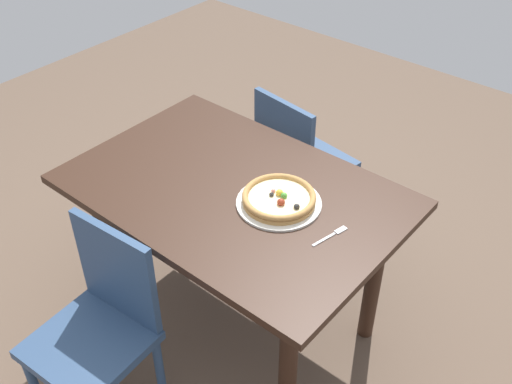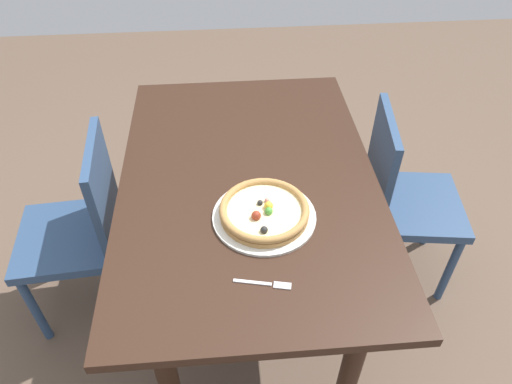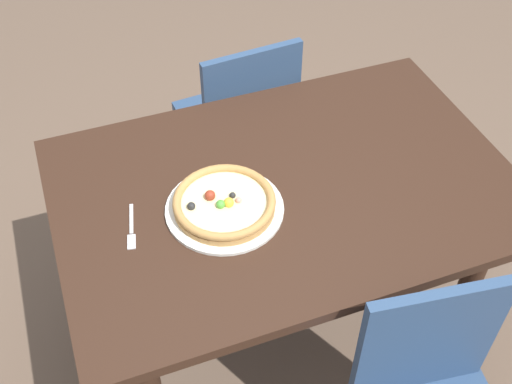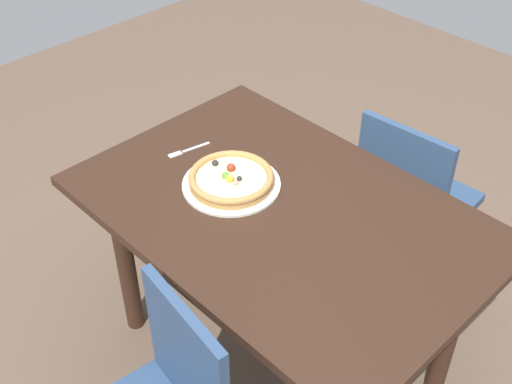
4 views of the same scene
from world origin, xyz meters
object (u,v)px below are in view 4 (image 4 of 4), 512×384
chair_near (411,199)px  fork (186,151)px  dining_table (281,234)px  pizza (231,178)px  plate (231,184)px

chair_near → fork: 0.93m
dining_table → fork: (0.47, 0.02, 0.12)m
chair_near → dining_table: bearing=-101.7°
pizza → fork: (0.26, -0.02, -0.03)m
dining_table → chair_near: 0.70m
plate → pizza: (0.00, -0.00, 0.03)m
dining_table → pizza: bearing=10.2°
chair_near → pizza: 0.83m
dining_table → pizza: size_ratio=4.67×
dining_table → plate: (0.20, 0.04, 0.12)m
dining_table → plate: 0.24m
plate → chair_near: bearing=-112.3°
plate → fork: (0.26, -0.02, -0.00)m
plate → fork: plate is taller
dining_table → fork: size_ratio=8.18×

